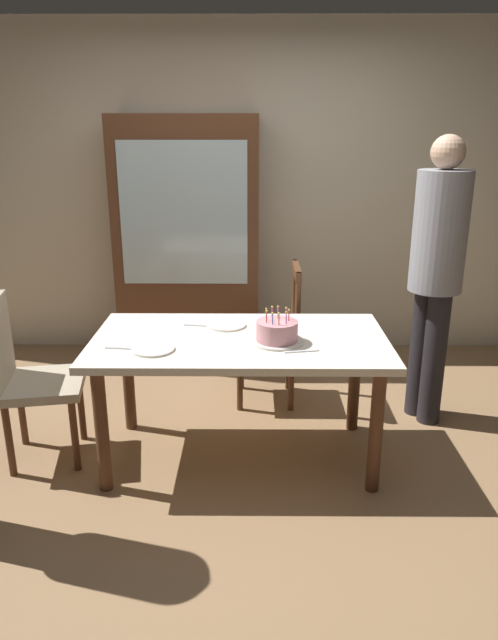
{
  "coord_description": "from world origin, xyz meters",
  "views": [
    {
      "loc": [
        0.07,
        -2.95,
        1.8
      ],
      "look_at": [
        0.05,
        0.0,
        0.83
      ],
      "focal_mm": 32.63,
      "sensor_mm": 36.0,
      "label": 1
    }
  ],
  "objects_px": {
    "plate_near_celebrant": "(153,349)",
    "chair_upholstered": "(24,372)",
    "birthday_cake": "(277,332)",
    "plate_far_side": "(227,325)",
    "person_guest": "(437,265)",
    "dining_table": "(240,353)",
    "chair_spindle_back": "(270,337)",
    "china_cabinet": "(188,242)"
  },
  "relations": [
    {
      "from": "plate_near_celebrant",
      "to": "chair_upholstered",
      "type": "distance_m",
      "value": 0.79
    },
    {
      "from": "birthday_cake",
      "to": "plate_near_celebrant",
      "type": "distance_m",
      "value": 0.65
    },
    {
      "from": "birthday_cake",
      "to": "plate_far_side",
      "type": "bearing_deg",
      "value": 136.61
    },
    {
      "from": "plate_far_side",
      "to": "person_guest",
      "type": "bearing_deg",
      "value": 13.38
    },
    {
      "from": "plate_far_side",
      "to": "dining_table",
      "type": "bearing_deg",
      "value": -67.51
    },
    {
      "from": "birthday_cake",
      "to": "chair_spindle_back",
      "type": "relative_size",
      "value": 0.29
    },
    {
      "from": "birthday_cake",
      "to": "plate_near_celebrant",
      "type": "relative_size",
      "value": 1.27
    },
    {
      "from": "plate_near_celebrant",
      "to": "china_cabinet",
      "type": "distance_m",
      "value": 1.76
    },
    {
      "from": "china_cabinet",
      "to": "dining_table",
      "type": "bearing_deg",
      "value": -74.24
    },
    {
      "from": "person_guest",
      "to": "birthday_cake",
      "type": "bearing_deg",
      "value": -150.21
    },
    {
      "from": "plate_near_celebrant",
      "to": "birthday_cake",
      "type": "bearing_deg",
      "value": 10.89
    },
    {
      "from": "dining_table",
      "to": "plate_near_celebrant",
      "type": "distance_m",
      "value": 0.49
    },
    {
      "from": "dining_table",
      "to": "chair_upholstered",
      "type": "distance_m",
      "value": 1.19
    },
    {
      "from": "plate_near_celebrant",
      "to": "chair_spindle_back",
      "type": "relative_size",
      "value": 0.23
    },
    {
      "from": "dining_table",
      "to": "chair_spindle_back",
      "type": "relative_size",
      "value": 1.68
    },
    {
      "from": "plate_far_side",
      "to": "person_guest",
      "type": "distance_m",
      "value": 1.32
    },
    {
      "from": "plate_near_celebrant",
      "to": "china_cabinet",
      "type": "height_order",
      "value": "china_cabinet"
    },
    {
      "from": "birthday_cake",
      "to": "china_cabinet",
      "type": "distance_m",
      "value": 1.76
    },
    {
      "from": "plate_far_side",
      "to": "chair_spindle_back",
      "type": "distance_m",
      "value": 0.67
    },
    {
      "from": "china_cabinet",
      "to": "person_guest",
      "type": "bearing_deg",
      "value": -33.38
    },
    {
      "from": "birthday_cake",
      "to": "chair_spindle_back",
      "type": "height_order",
      "value": "chair_spindle_back"
    },
    {
      "from": "chair_spindle_back",
      "to": "chair_upholstered",
      "type": "relative_size",
      "value": 1.0
    },
    {
      "from": "china_cabinet",
      "to": "chair_upholstered",
      "type": "bearing_deg",
      "value": -115.15
    },
    {
      "from": "birthday_cake",
      "to": "china_cabinet",
      "type": "bearing_deg",
      "value": 111.38
    },
    {
      "from": "person_guest",
      "to": "chair_spindle_back",
      "type": "bearing_deg",
      "value": 165.55
    },
    {
      "from": "plate_near_celebrant",
      "to": "chair_spindle_back",
      "type": "distance_m",
      "value": 1.16
    },
    {
      "from": "chair_spindle_back",
      "to": "chair_upholstered",
      "type": "bearing_deg",
      "value": -150.51
    },
    {
      "from": "chair_upholstered",
      "to": "plate_near_celebrant",
      "type": "bearing_deg",
      "value": -12.44
    },
    {
      "from": "person_guest",
      "to": "chair_upholstered",
      "type": "bearing_deg",
      "value": -167.61
    },
    {
      "from": "birthday_cake",
      "to": "person_guest",
      "type": "bearing_deg",
      "value": 29.79
    },
    {
      "from": "plate_far_side",
      "to": "chair_spindle_back",
      "type": "xyz_separation_m",
      "value": [
        0.27,
        0.55,
        -0.27
      ]
    },
    {
      "from": "chair_upholstered",
      "to": "chair_spindle_back",
      "type": "bearing_deg",
      "value": 29.49
    },
    {
      "from": "birthday_cake",
      "to": "person_guest",
      "type": "distance_m",
      "value": 1.15
    },
    {
      "from": "person_guest",
      "to": "china_cabinet",
      "type": "xyz_separation_m",
      "value": [
        -1.62,
        1.07,
        -0.06
      ]
    },
    {
      "from": "dining_table",
      "to": "plate_near_celebrant",
      "type": "relative_size",
      "value": 7.24
    },
    {
      "from": "chair_spindle_back",
      "to": "person_guest",
      "type": "relative_size",
      "value": 0.54
    },
    {
      "from": "birthday_cake",
      "to": "person_guest",
      "type": "xyz_separation_m",
      "value": [
        0.98,
        0.56,
        0.23
      ]
    },
    {
      "from": "birthday_cake",
      "to": "plate_far_side",
      "type": "relative_size",
      "value": 1.27
    },
    {
      "from": "dining_table",
      "to": "china_cabinet",
      "type": "height_order",
      "value": "china_cabinet"
    },
    {
      "from": "dining_table",
      "to": "china_cabinet",
      "type": "relative_size",
      "value": 0.84
    },
    {
      "from": "plate_far_side",
      "to": "chair_spindle_back",
      "type": "bearing_deg",
      "value": 64.39
    },
    {
      "from": "plate_near_celebrant",
      "to": "person_guest",
      "type": "bearing_deg",
      "value": 22.93
    }
  ]
}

